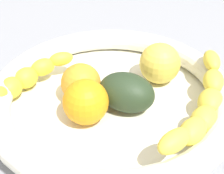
{
  "coord_description": "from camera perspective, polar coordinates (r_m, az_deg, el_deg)",
  "views": [
    {
      "loc": [
        7.94,
        -38.42,
        37.18
      ],
      "look_at": [
        0.0,
        0.0,
        7.86
      ],
      "focal_mm": 53.13,
      "sensor_mm": 36.0,
      "label": 1
    }
  ],
  "objects": [
    {
      "name": "apple_yellow",
      "position": [
        0.54,
        8.23,
        4.06
      ],
      "size": [
        6.69,
        6.69,
        6.69
      ],
      "primitive_type": "sphere",
      "color": "#E3C549",
      "rests_on": "fruit_bowl"
    },
    {
      "name": "orange_mid_left",
      "position": [
        0.5,
        -5.22,
        1.0
      ],
      "size": [
        6.05,
        6.05,
        6.05
      ],
      "primitive_type": "sphere",
      "color": "orange",
      "rests_on": "fruit_bowl"
    },
    {
      "name": "banana_draped_right",
      "position": [
        0.53,
        -15.3,
        0.86
      ],
      "size": [
        10.02,
        18.28,
        4.03
      ],
      "color": "yellow",
      "rests_on": "fruit_bowl"
    },
    {
      "name": "orange_front",
      "position": [
        0.46,
        -4.55,
        -2.57
      ],
      "size": [
        6.46,
        6.46,
        6.46
      ],
      "primitive_type": "sphere",
      "color": "orange",
      "rests_on": "fruit_bowl"
    },
    {
      "name": "fruit_bowl",
      "position": [
        0.5,
        0.0,
        -1.84
      ],
      "size": [
        37.03,
        37.03,
        5.53
      ],
      "color": "silver",
      "rests_on": "kitchen_counter"
    },
    {
      "name": "avocado_dark",
      "position": [
        0.48,
        2.52,
        -0.91
      ],
      "size": [
        9.69,
        7.99,
        5.71
      ],
      "primitive_type": "ellipsoid",
      "rotation": [
        0.0,
        0.0,
        2.9
      ],
      "color": "#273822",
      "rests_on": "fruit_bowl"
    },
    {
      "name": "banana_draped_left",
      "position": [
        0.47,
        15.48,
        -3.07
      ],
      "size": [
        9.43,
        23.87,
        5.34
      ],
      "color": "yellow",
      "rests_on": "fruit_bowl"
    },
    {
      "name": "kitchen_counter",
      "position": [
        0.53,
        0.0,
        -5.52
      ],
      "size": [
        120.0,
        120.0,
        3.0
      ],
      "primitive_type": "cube",
      "color": "gray",
      "rests_on": "ground"
    }
  ]
}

